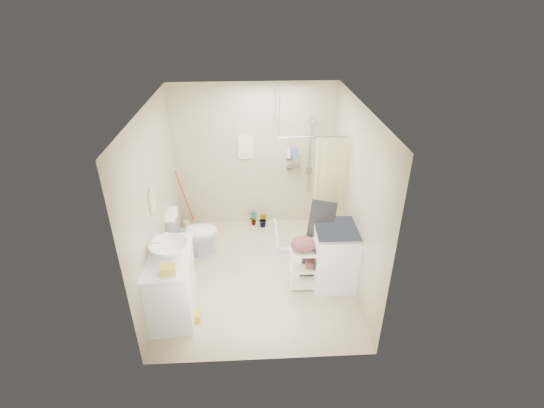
{
  "coord_description": "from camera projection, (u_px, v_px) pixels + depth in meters",
  "views": [
    {
      "loc": [
        -0.05,
        -4.83,
        3.91
      ],
      "look_at": [
        0.23,
        0.25,
        1.1
      ],
      "focal_mm": 26.0,
      "sensor_mm": 36.0,
      "label": 1
    }
  ],
  "objects": [
    {
      "name": "ironing_board",
      "position": [
        318.0,
        242.0,
        5.73
      ],
      "size": [
        0.38,
        0.14,
        1.3
      ],
      "primitive_type": null,
      "rotation": [
        0.0,
        0.0,
        -0.1
      ],
      "color": "black",
      "rests_on": "ground"
    },
    {
      "name": "counter_basket",
      "position": [
        168.0,
        270.0,
        4.67
      ],
      "size": [
        0.2,
        0.17,
        0.1
      ],
      "primitive_type": "cube",
      "rotation": [
        0.0,
        0.0,
        0.13
      ],
      "color": "gold",
      "rests_on": "vanity"
    },
    {
      "name": "potted_plant_a",
      "position": [
        253.0,
        218.0,
        7.32
      ],
      "size": [
        0.17,
        0.13,
        0.29
      ],
      "primitive_type": "imported",
      "rotation": [
        0.0,
        0.0,
        0.16
      ],
      "color": "brown",
      "rests_on": "ground"
    },
    {
      "name": "wall_right",
      "position": [
        356.0,
        198.0,
        5.56
      ],
      "size": [
        0.04,
        3.2,
        2.6
      ],
      "primitive_type": "cube",
      "color": "#B9AE8F",
      "rests_on": "ground"
    },
    {
      "name": "towel_ring",
      "position": [
        152.0,
        199.0,
        5.17
      ],
      "size": [
        0.04,
        0.22,
        0.34
      ],
      "primitive_type": null,
      "color": "beige",
      "rests_on": "wall_left"
    },
    {
      "name": "potted_plant_b",
      "position": [
        263.0,
        220.0,
        7.25
      ],
      "size": [
        0.22,
        0.21,
        0.31
      ],
      "primitive_type": "imported",
      "rotation": [
        0.0,
        0.0,
        -0.69
      ],
      "color": "brown",
      "rests_on": "ground"
    },
    {
      "name": "wall_left",
      "position": [
        155.0,
        203.0,
        5.42
      ],
      "size": [
        0.04,
        3.2,
        2.6
      ],
      "primitive_type": "cube",
      "color": "#B9AE8F",
      "rests_on": "ground"
    },
    {
      "name": "wall_front",
      "position": [
        260.0,
        274.0,
        4.09
      ],
      "size": [
        2.8,
        0.04,
        2.6
      ],
      "primitive_type": "cube",
      "color": "#B9AE8F",
      "rests_on": "ground"
    },
    {
      "name": "laundry_rack",
      "position": [
        309.0,
        264.0,
        5.72
      ],
      "size": [
        0.56,
        0.33,
        0.77
      ],
      "primitive_type": null,
      "rotation": [
        0.0,
        0.0,
        -0.01
      ],
      "color": "white",
      "rests_on": "ground"
    },
    {
      "name": "shampoo_bottle_b",
      "position": [
        294.0,
        152.0,
        6.8
      ],
      "size": [
        0.1,
        0.11,
        0.19
      ],
      "primitive_type": "imported",
      "rotation": [
        0.0,
        0.0,
        0.24
      ],
      "color": "#4966A4",
      "rests_on": "shower"
    },
    {
      "name": "sink",
      "position": [
        169.0,
        249.0,
        4.98
      ],
      "size": [
        0.62,
        0.62,
        0.17
      ],
      "primitive_type": "imported",
      "rotation": [
        0.0,
        0.0,
        -0.31
      ],
      "color": "white",
      "rests_on": "vanity"
    },
    {
      "name": "shampoo_bottle_a",
      "position": [
        289.0,
        152.0,
        6.77
      ],
      "size": [
        0.1,
        0.1,
        0.22
      ],
      "primitive_type": "imported",
      "rotation": [
        0.0,
        0.0,
        0.19
      ],
      "color": "silver",
      "rests_on": "shower"
    },
    {
      "name": "mop",
      "position": [
        183.0,
        199.0,
        7.06
      ],
      "size": [
        0.12,
        0.12,
        1.17
      ],
      "primitive_type": null,
      "rotation": [
        0.0,
        0.0,
        -0.11
      ],
      "color": "#AA2F20",
      "rests_on": "ground"
    },
    {
      "name": "shower",
      "position": [
        307.0,
        183.0,
        6.57
      ],
      "size": [
        1.1,
        1.1,
        2.1
      ],
      "primitive_type": null,
      "color": "silver",
      "rests_on": "ground"
    },
    {
      "name": "tp_holder",
      "position": [
        164.0,
        236.0,
        5.75
      ],
      "size": [
        0.08,
        0.12,
        0.14
      ],
      "primitive_type": null,
      "color": "white",
      "rests_on": "wall_left"
    },
    {
      "name": "floor_basket",
      "position": [
        193.0,
        315.0,
        5.24
      ],
      "size": [
        0.31,
        0.25,
        0.15
      ],
      "primitive_type": "cube",
      "rotation": [
        0.0,
        0.0,
        0.1
      ],
      "color": "gold",
      "rests_on": "ground"
    },
    {
      "name": "ceiling",
      "position": [
        255.0,
        108.0,
        4.86
      ],
      "size": [
        2.8,
        3.2,
        0.04
      ],
      "primitive_type": "cube",
      "color": "silver",
      "rests_on": "ground"
    },
    {
      "name": "wall_back",
      "position": [
        255.0,
        157.0,
        6.89
      ],
      "size": [
        2.8,
        0.04,
        2.6
      ],
      "primitive_type": "cube",
      "color": "#B9AE8F",
      "rests_on": "ground"
    },
    {
      "name": "hanging_towel",
      "position": [
        246.0,
        147.0,
        6.77
      ],
      "size": [
        0.28,
        0.03,
        0.42
      ],
      "primitive_type": "cube",
      "color": "beige",
      "rests_on": "wall_back"
    },
    {
      "name": "washing_machine",
      "position": [
        336.0,
        256.0,
        5.74
      ],
      "size": [
        0.66,
        0.68,
        0.95
      ],
      "primitive_type": "cube",
      "rotation": [
        0.0,
        0.0,
        -0.02
      ],
      "color": "white",
      "rests_on": "ground"
    },
    {
      "name": "vanity",
      "position": [
        172.0,
        284.0,
        5.22
      ],
      "size": [
        0.65,
        1.08,
        0.92
      ],
      "primitive_type": "cube",
      "rotation": [
        0.0,
        0.0,
        0.07
      ],
      "color": "white",
      "rests_on": "ground"
    },
    {
      "name": "toilet",
      "position": [
        193.0,
        233.0,
        6.36
      ],
      "size": [
        0.85,
        0.51,
        0.84
      ],
      "primitive_type": "imported",
      "rotation": [
        0.0,
        0.0,
        1.62
      ],
      "color": "silver",
      "rests_on": "ground"
    },
    {
      "name": "floor",
      "position": [
        258.0,
        274.0,
        6.12
      ],
      "size": [
        3.2,
        3.2,
        0.0
      ],
      "primitive_type": "plane",
      "color": "beige",
      "rests_on": "ground"
    }
  ]
}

